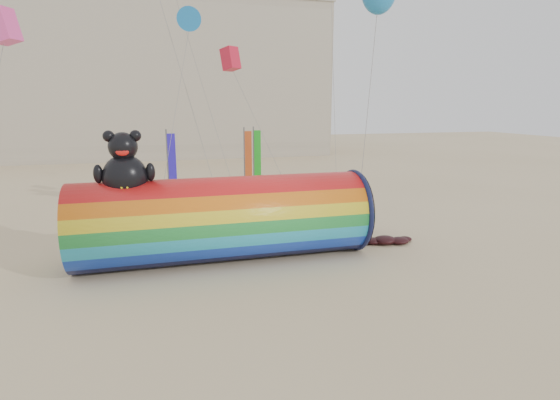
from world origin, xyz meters
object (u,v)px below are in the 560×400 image
object	(u,v)px
fabric_bundle	(388,240)
kite_handler	(369,216)
hotel_building	(100,78)
windsock_assembly	(224,217)

from	to	relation	value
fabric_bundle	kite_handler	bearing A→B (deg)	88.67
kite_handler	hotel_building	bearing A→B (deg)	-96.20
windsock_assembly	fabric_bundle	bearing A→B (deg)	0.12
fabric_bundle	windsock_assembly	bearing A→B (deg)	-179.88
windsock_assembly	fabric_bundle	distance (m)	8.47
kite_handler	fabric_bundle	xyz separation A→B (m)	(-0.05, -2.26, -0.67)
windsock_assembly	hotel_building	bearing A→B (deg)	102.08
windsock_assembly	fabric_bundle	size ratio (longest dim) A/B	4.93
hotel_building	windsock_assembly	xyz separation A→B (m)	(9.68, -45.25, -8.34)
windsock_assembly	kite_handler	distance (m)	8.71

